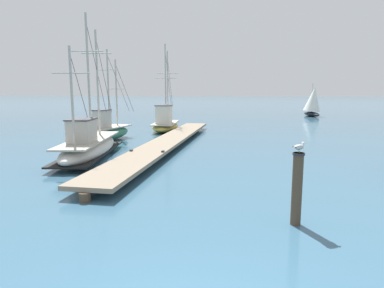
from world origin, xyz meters
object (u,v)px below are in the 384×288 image
(fishing_boat_1, at_px, (165,123))
(mooring_piling, at_px, (297,188))
(fishing_boat_0, at_px, (89,146))
(fishing_boat_2, at_px, (108,131))
(distant_sailboat, at_px, (313,102))
(perched_seagull, at_px, (299,147))

(fishing_boat_1, relative_size, mooring_piling, 3.94)
(fishing_boat_0, distance_m, fishing_boat_1, 11.71)
(fishing_boat_0, bearing_deg, mooring_piling, -33.69)
(mooring_piling, bearing_deg, fishing_boat_2, 133.49)
(fishing_boat_1, xyz_separation_m, distant_sailboat, (13.81, 20.22, 1.26))
(fishing_boat_0, distance_m, distant_sailboat, 34.89)
(fishing_boat_0, height_order, perched_seagull, fishing_boat_0)
(fishing_boat_2, relative_size, mooring_piling, 3.27)
(fishing_boat_0, height_order, mooring_piling, fishing_boat_0)
(mooring_piling, xyz_separation_m, perched_seagull, (-0.00, -0.00, 1.05))
(fishing_boat_1, relative_size, distant_sailboat, 1.67)
(fishing_boat_1, xyz_separation_m, mooring_piling, (9.40, -18.12, 0.28))
(fishing_boat_2, bearing_deg, mooring_piling, -46.51)
(fishing_boat_0, height_order, distant_sailboat, fishing_boat_0)
(fishing_boat_1, bearing_deg, mooring_piling, -62.57)
(fishing_boat_2, height_order, distant_sailboat, fishing_boat_2)
(fishing_boat_1, height_order, distant_sailboat, fishing_boat_1)
(perched_seagull, bearing_deg, fishing_boat_2, 133.47)
(distant_sailboat, bearing_deg, fishing_boat_2, -121.64)
(fishing_boat_2, bearing_deg, fishing_boat_1, 68.95)
(fishing_boat_1, bearing_deg, fishing_boat_2, -111.05)
(fishing_boat_2, distance_m, distant_sailboat, 30.63)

